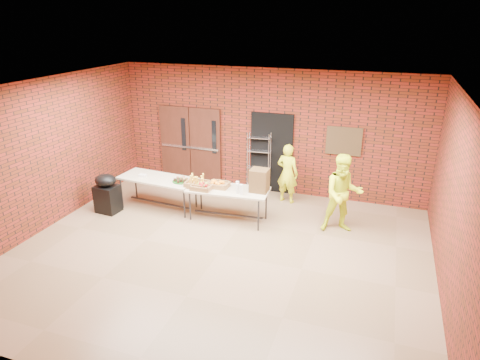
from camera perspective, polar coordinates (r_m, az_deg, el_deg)
name	(u,v)px	position (r m, az deg, el deg)	size (l,w,h in m)	color
room	(217,178)	(7.86, -3.07, 0.25)	(8.08, 7.08, 3.28)	olive
double_doors	(191,145)	(11.86, -6.61, 4.67)	(1.78, 0.12, 2.10)	#421D13
dark_doorway	(271,153)	(11.11, 4.21, 3.58)	(1.10, 0.06, 2.10)	black
bronze_plaque	(344,141)	(10.66, 13.68, 5.07)	(0.85, 0.04, 0.70)	#403119
wire_rack	(259,163)	(11.14, 2.51, 2.33)	(0.59, 0.20, 1.61)	silver
table_left	(158,180)	(10.39, -10.90, -0.04)	(1.94, 0.94, 0.77)	tan
table_right	(228,192)	(9.61, -1.61, -1.56)	(1.88, 0.90, 0.75)	tan
basket_bananas	(197,184)	(9.73, -5.74, -0.52)	(0.50, 0.39, 0.16)	olive
basket_oranges	(219,185)	(9.68, -2.86, -0.61)	(0.45, 0.35, 0.14)	olive
basket_apples	(202,187)	(9.58, -5.12, -0.91)	(0.45, 0.35, 0.14)	olive
muffin_tray	(181,180)	(10.03, -7.87, 0.04)	(0.40, 0.40, 0.10)	#165015
napkin_box	(143,176)	(10.50, -12.84, 0.59)	(0.18, 0.12, 0.06)	silver
coffee_dispenser	(259,180)	(9.38, 2.60, -0.05)	(0.39, 0.35, 0.51)	brown
cup_stack_front	(237,188)	(9.33, -0.36, -1.10)	(0.07, 0.07, 0.22)	silver
cup_stack_mid	(241,190)	(9.25, 0.14, -1.29)	(0.08, 0.08, 0.23)	silver
cup_stack_back	(238,186)	(9.44, -0.33, -0.82)	(0.07, 0.07, 0.22)	silver
covered_grill	(107,193)	(10.55, -17.31, -1.70)	(0.55, 0.47, 0.94)	black
volunteer_woman	(287,173)	(10.59, 6.34, 0.88)	(0.55, 0.36, 1.50)	#EAFE1C
volunteer_man	(343,194)	(9.30, 13.55, -1.80)	(0.84, 0.65, 1.73)	#EAFE1C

